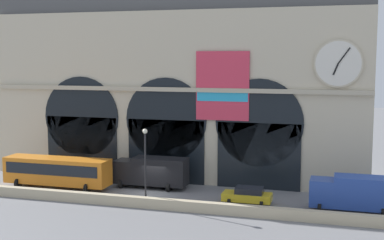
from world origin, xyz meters
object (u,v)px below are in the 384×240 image
car_mideast (248,195)px  street_lamp_quayside (145,157)px  bus_midwest (57,171)px  box_truck_east (356,193)px  box_truck_center (152,171)px

car_mideast → street_lamp_quayside: size_ratio=0.64×
bus_midwest → car_mideast: bus_midwest is taller
bus_midwest → box_truck_east: bearing=-0.6°
car_mideast → street_lamp_quayside: street_lamp_quayside is taller
box_truck_center → box_truck_east: bearing=-9.1°
bus_midwest → box_truck_east: 28.80m
box_truck_center → street_lamp_quayside: bearing=-74.4°
car_mideast → box_truck_east: size_ratio=0.59×
box_truck_center → street_lamp_quayside: (1.70, -6.07, 2.71)m
car_mideast → street_lamp_quayside: (-8.71, -2.88, 3.61)m
box_truck_center → box_truck_east: (19.72, -3.15, 0.00)m
bus_midwest → street_lamp_quayside: (10.78, -3.22, 2.63)m
box_truck_center → car_mideast: (10.40, -3.19, -0.90)m
car_mideast → box_truck_east: box_truck_east is taller
box_truck_east → box_truck_center: bearing=170.9°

